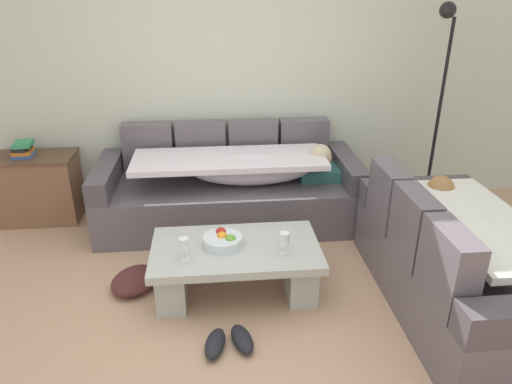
{
  "coord_description": "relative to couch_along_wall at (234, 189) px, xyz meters",
  "views": [
    {
      "loc": [
        -0.12,
        -2.4,
        2.11
      ],
      "look_at": [
        0.21,
        1.05,
        0.55
      ],
      "focal_mm": 33.11,
      "sensor_mm": 36.0,
      "label": 1
    }
  ],
  "objects": [
    {
      "name": "back_wall",
      "position": [
        -0.06,
        0.53,
        1.02
      ],
      "size": [
        9.0,
        0.1,
        2.7
      ],
      "primitive_type": "cube",
      "color": "beige",
      "rests_on": "ground_plane"
    },
    {
      "name": "ground_plane",
      "position": [
        -0.06,
        -1.62,
        -0.33
      ],
      "size": [
        14.0,
        14.0,
        0.0
      ],
      "primitive_type": "plane",
      "color": "tan"
    },
    {
      "name": "couch_along_wall",
      "position": [
        0.0,
        0.0,
        0.0
      ],
      "size": [
        2.38,
        0.92,
        0.88
      ],
      "color": "#5B525A",
      "rests_on": "ground_plane"
    },
    {
      "name": "side_cabinet",
      "position": [
        -1.82,
        0.23,
        -0.01
      ],
      "size": [
        0.72,
        0.44,
        0.64
      ],
      "color": "brown",
      "rests_on": "ground_plane"
    },
    {
      "name": "book_stack_on_cabinet",
      "position": [
        -1.9,
        0.23,
        0.38
      ],
      "size": [
        0.18,
        0.21,
        0.13
      ],
      "color": "#2D569E",
      "rests_on": "side_cabinet"
    },
    {
      "name": "wine_glass_near_left",
      "position": [
        -0.39,
        -1.27,
        0.17
      ],
      "size": [
        0.07,
        0.07,
        0.17
      ],
      "color": "silver",
      "rests_on": "coffee_table"
    },
    {
      "name": "pair_of_shoes",
      "position": [
        -0.13,
        -1.71,
        -0.29
      ],
      "size": [
        0.35,
        0.32,
        0.09
      ],
      "color": "black",
      "rests_on": "ground_plane"
    },
    {
      "name": "coffee_table",
      "position": [
        -0.04,
        -1.12,
        -0.09
      ],
      "size": [
        1.2,
        0.68,
        0.38
      ],
      "color": "#B0B3AA",
      "rests_on": "ground_plane"
    },
    {
      "name": "wine_glass_near_right",
      "position": [
        0.28,
        -1.26,
        0.17
      ],
      "size": [
        0.07,
        0.07,
        0.17
      ],
      "color": "silver",
      "rests_on": "coffee_table"
    },
    {
      "name": "crumpled_garment",
      "position": [
        -0.8,
        -1.01,
        -0.27
      ],
      "size": [
        0.46,
        0.5,
        0.12
      ],
      "primitive_type": "ellipsoid",
      "rotation": [
        0.0,
        0.0,
        1.13
      ],
      "color": "#4C2323",
      "rests_on": "ground_plane"
    },
    {
      "name": "fruit_bowl",
      "position": [
        -0.13,
        -1.1,
        0.09
      ],
      "size": [
        0.28,
        0.28,
        0.1
      ],
      "color": "silver",
      "rests_on": "coffee_table"
    },
    {
      "name": "floor_lamp",
      "position": [
        1.91,
        0.11,
        0.79
      ],
      "size": [
        0.33,
        0.31,
        1.95
      ],
      "color": "black",
      "rests_on": "ground_plane"
    },
    {
      "name": "couch_near_window",
      "position": [
        1.46,
        -1.43,
        0.0
      ],
      "size": [
        0.92,
        1.79,
        0.88
      ],
      "rotation": [
        0.0,
        0.0,
        1.57
      ],
      "color": "#5B525A",
      "rests_on": "ground_plane"
    }
  ]
}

